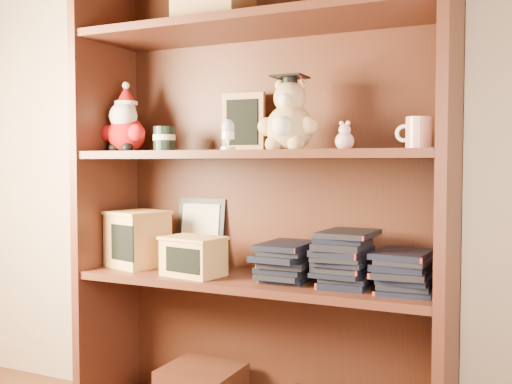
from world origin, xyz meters
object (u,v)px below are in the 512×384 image
grad_teddy_bear (289,121)px  treats_box (138,238)px  bookcase (262,204)px  teacher_mug (418,133)px

grad_teddy_bear → treats_box: (-0.57, 0.01, -0.39)m
bookcase → grad_teddy_bear: 0.29m
bookcase → teacher_mug: size_ratio=15.81×
bookcase → teacher_mug: bearing=-5.8°
grad_teddy_bear → bookcase: bearing=153.7°
grad_teddy_bear → treats_box: size_ratio=1.06×
teacher_mug → treats_box: bearing=-179.9°
grad_teddy_bear → teacher_mug: bearing=1.1°
treats_box → teacher_mug: bearing=0.1°
bookcase → teacher_mug: (0.50, -0.05, 0.22)m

